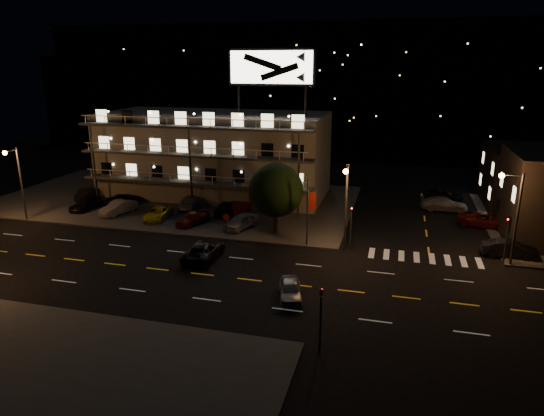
% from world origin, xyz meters
% --- Properties ---
extents(ground, '(140.00, 140.00, 0.00)m').
position_xyz_m(ground, '(0.00, 0.00, 0.00)').
color(ground, black).
rests_on(ground, ground).
extents(curb_nw, '(44.00, 24.00, 0.15)m').
position_xyz_m(curb_nw, '(-14.00, 20.00, 0.07)').
color(curb_nw, '#383835').
rests_on(curb_nw, ground).
extents(motel, '(28.00, 13.80, 18.10)m').
position_xyz_m(motel, '(-9.94, 23.88, 5.34)').
color(motel, gray).
rests_on(motel, ground).
extents(hill_backdrop, '(120.00, 25.00, 24.00)m').
position_xyz_m(hill_backdrop, '(-5.94, 68.78, 11.55)').
color(hill_backdrop, black).
rests_on(hill_backdrop, ground).
extents(streetlight_nw, '(0.44, 1.92, 8.00)m').
position_xyz_m(streetlight_nw, '(-26.00, 7.94, 4.96)').
color(streetlight_nw, '#2D2D30').
rests_on(streetlight_nw, ground).
extents(streetlight_nc, '(0.44, 1.92, 8.00)m').
position_xyz_m(streetlight_nc, '(8.50, 7.94, 4.96)').
color(streetlight_nc, '#2D2D30').
rests_on(streetlight_nc, ground).
extents(streetlight_ne, '(1.92, 0.44, 8.00)m').
position_xyz_m(streetlight_ne, '(22.14, 8.30, 4.96)').
color(streetlight_ne, '#2D2D30').
rests_on(streetlight_ne, ground).
extents(signal_nw, '(0.20, 0.27, 4.60)m').
position_xyz_m(signal_nw, '(9.00, 8.50, 2.57)').
color(signal_nw, '#2D2D30').
rests_on(signal_nw, ground).
extents(signal_sw, '(0.20, 0.27, 4.60)m').
position_xyz_m(signal_sw, '(9.00, -8.50, 2.57)').
color(signal_sw, '#2D2D30').
rests_on(signal_sw, ground).
extents(signal_ne, '(0.27, 0.20, 4.60)m').
position_xyz_m(signal_ne, '(22.00, 8.50, 2.57)').
color(signal_ne, '#2D2D30').
rests_on(signal_ne, ground).
extents(banner_north, '(0.83, 0.16, 6.40)m').
position_xyz_m(banner_north, '(5.09, 8.40, 3.43)').
color(banner_north, '#2D2D30').
rests_on(banner_north, ground).
extents(stop_sign, '(0.91, 0.11, 2.61)m').
position_xyz_m(stop_sign, '(-3.00, 8.57, 1.71)').
color(stop_sign, '#2D2D30').
rests_on(stop_sign, ground).
extents(tree, '(5.58, 5.37, 7.03)m').
position_xyz_m(tree, '(1.27, 11.12, 4.32)').
color(tree, black).
rests_on(tree, curb_nw).
extents(lot_car_0, '(1.99, 4.44, 1.48)m').
position_xyz_m(lot_car_0, '(-21.97, 13.16, 0.89)').
color(lot_car_0, black).
rests_on(lot_car_0, curb_nw).
extents(lot_car_1, '(2.85, 4.78, 1.49)m').
position_xyz_m(lot_car_1, '(-17.32, 12.52, 0.89)').
color(lot_car_1, gray).
rests_on(lot_car_1, curb_nw).
extents(lot_car_2, '(2.53, 4.71, 1.26)m').
position_xyz_m(lot_car_2, '(-12.19, 12.06, 0.78)').
color(lot_car_2, yellow).
rests_on(lot_car_2, curb_nw).
extents(lot_car_3, '(3.05, 4.56, 1.23)m').
position_xyz_m(lot_car_3, '(-7.75, 11.31, 0.76)').
color(lot_car_3, '#58110C').
rests_on(lot_car_3, curb_nw).
extents(lot_car_4, '(3.17, 4.65, 1.47)m').
position_xyz_m(lot_car_4, '(-2.43, 11.36, 0.89)').
color(lot_car_4, gray).
rests_on(lot_car_4, curb_nw).
extents(lot_car_5, '(2.02, 4.73, 1.52)m').
position_xyz_m(lot_car_5, '(-24.12, 17.09, 0.91)').
color(lot_car_5, black).
rests_on(lot_car_5, curb_nw).
extents(lot_car_6, '(3.52, 5.22, 1.33)m').
position_xyz_m(lot_car_6, '(-18.80, 15.90, 0.81)').
color(lot_car_6, black).
rests_on(lot_car_6, curb_nw).
extents(lot_car_7, '(2.93, 5.19, 1.42)m').
position_xyz_m(lot_car_7, '(-10.55, 17.02, 0.86)').
color(lot_car_7, gray).
rests_on(lot_car_7, curb_nw).
extents(lot_car_8, '(1.92, 4.54, 1.53)m').
position_xyz_m(lot_car_8, '(-5.44, 15.56, 0.92)').
color(lot_car_8, black).
rests_on(lot_car_8, curb_nw).
extents(lot_car_9, '(2.35, 4.19, 1.31)m').
position_xyz_m(lot_car_9, '(-4.40, 16.51, 0.80)').
color(lot_car_9, '#58110C').
rests_on(lot_car_9, curb_nw).
extents(side_car_0, '(4.79, 1.98, 1.54)m').
position_xyz_m(side_car_0, '(22.75, 10.20, 0.77)').
color(side_car_0, black).
rests_on(side_car_0, ground).
extents(side_car_1, '(5.81, 3.80, 1.48)m').
position_xyz_m(side_car_1, '(21.96, 18.69, 0.74)').
color(side_car_1, '#58110C').
rests_on(side_car_1, ground).
extents(side_car_2, '(5.38, 2.35, 1.54)m').
position_xyz_m(side_car_2, '(18.22, 23.85, 0.77)').
color(side_car_2, gray).
rests_on(side_car_2, ground).
extents(side_car_3, '(4.88, 3.19, 1.54)m').
position_xyz_m(side_car_3, '(18.57, 28.15, 0.77)').
color(side_car_3, black).
rests_on(side_car_3, ground).
extents(road_car_east, '(2.56, 4.24, 1.35)m').
position_xyz_m(road_car_east, '(5.82, -2.23, 0.68)').
color(road_car_east, gray).
rests_on(road_car_east, ground).
extents(road_car_west, '(2.60, 5.46, 1.50)m').
position_xyz_m(road_car_west, '(-3.14, 3.16, 0.75)').
color(road_car_west, black).
rests_on(road_car_west, ground).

